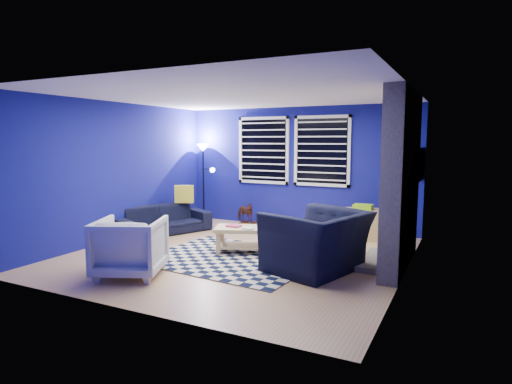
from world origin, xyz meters
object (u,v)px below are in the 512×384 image
tv (419,165)px  floor_lamp (204,158)px  cabinet (362,224)px  rocking_horse (245,212)px  coffee_table (243,234)px  armchair_bent (130,247)px  sofa (162,220)px  armchair_big (317,242)px

tv → floor_lamp: (-4.58, 0.25, 0.02)m
cabinet → floor_lamp: bearing=161.5°
rocking_horse → floor_lamp: size_ratio=0.31×
rocking_horse → coffee_table: (1.01, -1.95, 0.01)m
armchair_bent → cabinet: 4.23m
rocking_horse → sofa: bearing=162.4°
armchair_big → armchair_bent: size_ratio=1.49×
tv → rocking_horse: bearing=178.9°
sofa → armchair_big: bearing=-81.7°
armchair_bent → rocking_horse: size_ratio=1.62×
coffee_table → armchair_big: bearing=-15.8°
armchair_big → floor_lamp: (-3.51, 2.51, 1.00)m
tv → floor_lamp: floor_lamp is taller
tv → coffee_table: 3.27m
coffee_table → floor_lamp: bearing=135.2°
coffee_table → floor_lamp: size_ratio=0.59×
tv → floor_lamp: 4.58m
tv → armchair_bent: (-3.25, -3.57, -1.01)m
rocking_horse → coffee_table: bearing=-131.4°
tv → armchair_bent: tv is taller
armchair_big → rocking_horse: size_ratio=2.40×
coffee_table → armchair_bent: bearing=-115.6°
tv → armchair_big: 2.69m
floor_lamp → coffee_table: bearing=-44.8°
sofa → armchair_big: (3.48, -0.97, 0.15)m
armchair_bent → coffee_table: bearing=-139.4°
armchair_bent → floor_lamp: size_ratio=0.50×
floor_lamp → rocking_horse: bearing=-9.0°
armchair_bent → floor_lamp: (-1.32, 3.82, 1.02)m
sofa → floor_lamp: 1.92m
armchair_bent → coffee_table: 1.88m
sofa → coffee_table: (2.11, -0.58, 0.04)m
cabinet → coffee_table: bearing=-143.4°
sofa → floor_lamp: size_ratio=1.08×
sofa → cabinet: size_ratio=2.48×
tv → cabinet: (-0.93, -0.03, -1.11)m
tv → armchair_bent: bearing=-132.3°
sofa → rocking_horse: (1.10, 1.37, 0.02)m
armchair_bent → cabinet: bearing=-147.1°
armchair_big → coffee_table: armchair_big is taller
rocking_horse → tv: bearing=-70.0°
armchair_bent → floor_lamp: floor_lamp is taller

